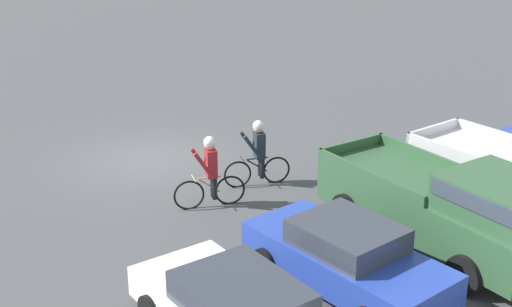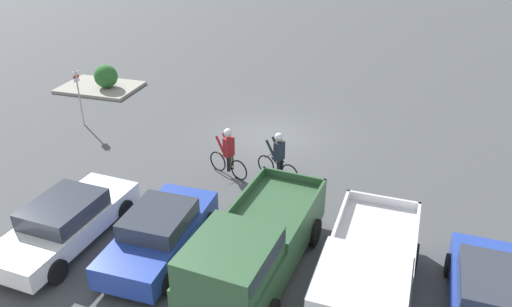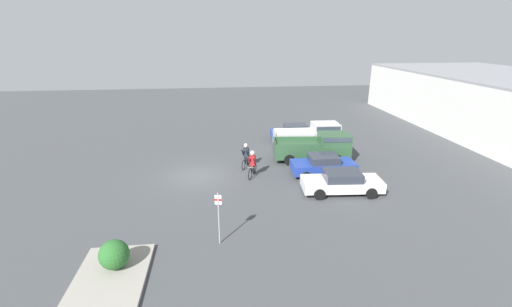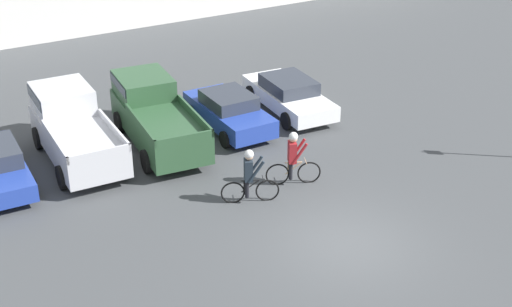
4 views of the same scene
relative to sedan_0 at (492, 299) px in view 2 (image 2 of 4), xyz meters
name	(u,v)px [view 2 (image 2 of 4)]	position (x,y,z in m)	size (l,w,h in m)	color
ground_plane	(270,135)	(7.58, -8.39, -0.67)	(80.00, 80.00, 0.00)	#424447
sedan_0	(492,299)	(0.00, 0.00, 0.00)	(2.06, 4.49, 1.34)	#233D9E
pickup_truck_0	(366,280)	(2.82, 0.71, 0.43)	(2.40, 5.33, 2.14)	silver
pickup_truck_1	(252,248)	(5.64, 0.34, 0.41)	(2.63, 5.70, 2.08)	#2D5133
sedan_1	(160,233)	(8.40, -0.05, 0.03)	(1.95, 4.24, 1.39)	#233D9E
sedan_2	(66,221)	(11.20, 0.23, 0.02)	(2.24, 4.81, 1.35)	white
cyclist_0	(228,151)	(8.12, -4.77, 0.26)	(1.66, 0.75, 1.83)	black
cyclist_1	(278,155)	(6.37, -5.05, 0.24)	(1.67, 0.75, 1.78)	black
fire_lane_sign	(79,92)	(15.65, -7.08, 0.84)	(0.09, 0.30, 2.51)	#9E9EA3
curb_island	(100,87)	(17.55, -11.32, -0.60)	(3.92, 2.72, 0.15)	gray
shrub	(106,76)	(17.05, -11.24, 0.07)	(1.18, 1.18, 1.18)	#286028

